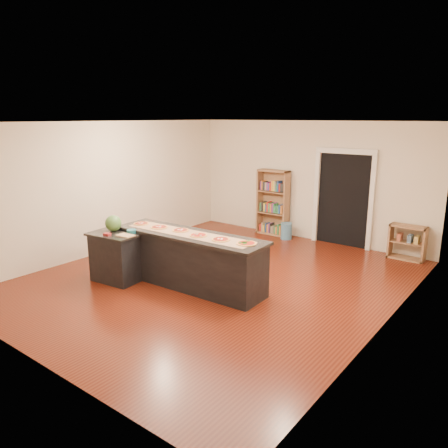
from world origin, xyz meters
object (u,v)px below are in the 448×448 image
Objects in this scene: low_shelf at (407,242)px; watermelon at (113,223)px; waste_bin at (286,231)px; side_counter at (117,256)px; bookshelf at (273,203)px; kitchen_island at (189,260)px.

low_shelf is 2.48× the size of watermelon.
low_shelf is at bearing 3.40° from waste_bin.
side_counter is 4.40m from waste_bin.
waste_bin is at bearing -19.06° from bookshelf.
kitchen_island is at bearing 20.70° from side_counter.
waste_bin is 1.36× the size of watermelon.
side_counter is at bearing -155.57° from kitchen_island.
kitchen_island is 3.67m from waste_bin.
side_counter is at bearing -103.98° from waste_bin.
watermelon is (-0.11, 0.06, 0.59)m from side_counter.
waste_bin is at bearing 74.38° from watermelon.
low_shelf reaches higher than waste_bin.
waste_bin is (-0.15, 3.66, -0.28)m from kitchen_island.
kitchen_island is 1.35m from side_counter.
kitchen_island is at bearing 22.49° from watermelon.
watermelon is (-1.18, -4.21, 0.84)m from waste_bin.
bookshelf is at bearing 179.82° from low_shelf.
bookshelf reaches higher than side_counter.
side_counter is 2.28× the size of waste_bin.
watermelon reaches higher than waste_bin.
kitchen_island is 4.62m from low_shelf.
bookshelf is at bearing 160.94° from waste_bin.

